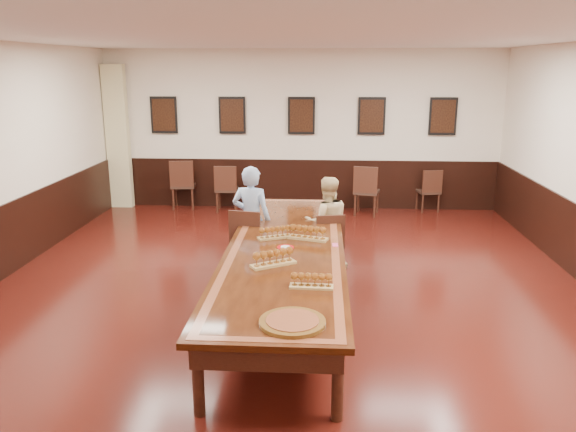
# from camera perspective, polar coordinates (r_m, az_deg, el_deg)

# --- Properties ---
(floor) EXTENTS (8.00, 10.00, 0.02)m
(floor) POSITION_cam_1_polar(r_m,az_deg,el_deg) (7.05, -0.25, -9.01)
(floor) COLOR black
(floor) RESTS_ON ground
(ceiling) EXTENTS (8.00, 10.00, 0.02)m
(ceiling) POSITION_cam_1_polar(r_m,az_deg,el_deg) (6.45, -0.28, 18.11)
(ceiling) COLOR white
(ceiling) RESTS_ON floor
(wall_back) EXTENTS (8.00, 0.02, 3.20)m
(wall_back) POSITION_cam_1_polar(r_m,az_deg,el_deg) (11.52, 1.37, 8.70)
(wall_back) COLOR beige
(wall_back) RESTS_ON floor
(chair_man) EXTENTS (0.53, 0.57, 0.96)m
(chair_man) POSITION_cam_1_polar(r_m,az_deg,el_deg) (7.94, -3.93, -2.50)
(chair_man) COLOR #301D15
(chair_man) RESTS_ON floor
(chair_woman) EXTENTS (0.48, 0.51, 0.87)m
(chair_woman) POSITION_cam_1_polar(r_m,az_deg,el_deg) (8.05, 4.04, -2.59)
(chair_woman) COLOR #301D15
(chair_woman) RESTS_ON floor
(spare_chair_a) EXTENTS (0.53, 0.57, 1.02)m
(spare_chair_a) POSITION_cam_1_polar(r_m,az_deg,el_deg) (11.80, -10.57, 3.24)
(spare_chair_a) COLOR #301D15
(spare_chair_a) RESTS_ON floor
(spare_chair_b) EXTENTS (0.47, 0.51, 0.95)m
(spare_chair_b) POSITION_cam_1_polar(r_m,az_deg,el_deg) (11.45, -6.24, 2.88)
(spare_chair_b) COLOR #301D15
(spare_chair_b) RESTS_ON floor
(spare_chair_c) EXTENTS (0.57, 0.60, 1.00)m
(spare_chair_c) POSITION_cam_1_polar(r_m,az_deg,el_deg) (11.17, 8.00, 2.63)
(spare_chair_c) COLOR #301D15
(spare_chair_c) RESTS_ON floor
(spare_chair_d) EXTENTS (0.48, 0.51, 0.87)m
(spare_chair_d) POSITION_cam_1_polar(r_m,az_deg,el_deg) (11.71, 14.06, 2.58)
(spare_chair_d) COLOR #301D15
(spare_chair_d) RESTS_ON floor
(person_man) EXTENTS (0.62, 0.47, 1.53)m
(person_man) POSITION_cam_1_polar(r_m,az_deg,el_deg) (7.95, -3.73, -0.33)
(person_man) COLOR #4B7CBB
(person_man) RESTS_ON floor
(person_woman) EXTENTS (0.76, 0.64, 1.36)m
(person_woman) POSITION_cam_1_polar(r_m,az_deg,el_deg) (8.07, 3.94, -0.73)
(person_woman) COLOR #DBC089
(person_woman) RESTS_ON floor
(pink_phone) EXTENTS (0.07, 0.14, 0.01)m
(pink_phone) POSITION_cam_1_polar(r_m,az_deg,el_deg) (6.84, 4.81, -2.96)
(pink_phone) COLOR #F3518C
(pink_phone) RESTS_ON conference_table
(curtain) EXTENTS (0.45, 0.18, 2.90)m
(curtain) POSITION_cam_1_polar(r_m,az_deg,el_deg) (12.08, -16.90, 7.64)
(curtain) COLOR beige
(curtain) RESTS_ON floor
(wainscoting) EXTENTS (8.00, 10.00, 1.00)m
(wainscoting) POSITION_cam_1_polar(r_m,az_deg,el_deg) (6.86, -0.25, -5.12)
(wainscoting) COLOR black
(wainscoting) RESTS_ON floor
(conference_table) EXTENTS (1.40, 5.00, 0.76)m
(conference_table) POSITION_cam_1_polar(r_m,az_deg,el_deg) (6.82, -0.25, -4.24)
(conference_table) COLOR black
(conference_table) RESTS_ON floor
(posters) EXTENTS (6.14, 0.04, 0.74)m
(posters) POSITION_cam_1_polar(r_m,az_deg,el_deg) (11.42, 1.37, 10.16)
(posters) COLOR black
(posters) RESTS_ON wall_back
(flight_a) EXTENTS (0.45, 0.30, 0.16)m
(flight_a) POSITION_cam_1_polar(r_m,az_deg,el_deg) (7.07, -1.34, -1.71)
(flight_a) COLOR olive
(flight_a) RESTS_ON conference_table
(flight_b) EXTENTS (0.52, 0.29, 0.19)m
(flight_b) POSITION_cam_1_polar(r_m,az_deg,el_deg) (7.02, 2.03, -1.75)
(flight_b) COLOR olive
(flight_b) RESTS_ON conference_table
(flight_c) EXTENTS (0.51, 0.40, 0.19)m
(flight_c) POSITION_cam_1_polar(r_m,az_deg,el_deg) (6.12, -1.51, -4.30)
(flight_c) COLOR olive
(flight_c) RESTS_ON conference_table
(flight_d) EXTENTS (0.43, 0.15, 0.16)m
(flight_d) POSITION_cam_1_polar(r_m,az_deg,el_deg) (5.52, 2.40, -6.62)
(flight_d) COLOR olive
(flight_d) RESTS_ON conference_table
(red_plate_grp) EXTENTS (0.20, 0.20, 0.03)m
(red_plate_grp) POSITION_cam_1_polar(r_m,az_deg,el_deg) (6.71, -0.27, -3.24)
(red_plate_grp) COLOR red
(red_plate_grp) RESTS_ON conference_table
(carved_platter) EXTENTS (0.60, 0.60, 0.05)m
(carved_platter) POSITION_cam_1_polar(r_m,az_deg,el_deg) (4.81, 0.45, -10.72)
(carved_platter) COLOR #4E2F0F
(carved_platter) RESTS_ON conference_table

